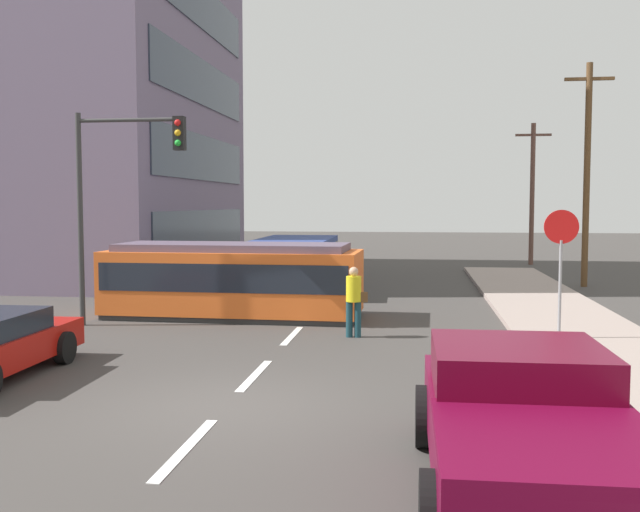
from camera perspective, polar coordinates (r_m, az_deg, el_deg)
name	(u,v)px	position (r m, az deg, el deg)	size (l,w,h in m)	color
ground_plane	(315,311)	(21.21, -0.37, -4.39)	(120.00, 120.00, 0.00)	#3E3A37
sidewalk_curb_right	(588,340)	(17.49, 20.45, -6.26)	(3.20, 36.00, 0.14)	gray
lane_stripe_0	(186,448)	(9.76, -10.55, -14.73)	(0.16, 2.40, 0.01)	silver
lane_stripe_1	(255,375)	(13.47, -5.17, -9.37)	(0.16, 2.40, 0.01)	silver
lane_stripe_2	(292,336)	(17.31, -2.22, -6.33)	(0.16, 2.40, 0.01)	silver
lane_stripe_3	(333,292)	(25.78, 1.08, -2.86)	(0.16, 2.40, 0.01)	silver
lane_stripe_4	(349,275)	(31.72, 2.31, -1.54)	(0.16, 2.40, 0.01)	silver
corner_building	(14,20)	(35.93, -23.09, 16.77)	(17.15, 14.69, 22.40)	slate
streetcar_tram	(233,279)	(20.17, -6.87, -1.82)	(7.09, 2.70, 2.06)	orange
city_bus	(296,262)	(25.44, -1.92, -0.46)	(2.63, 5.22, 1.94)	navy
pedestrian_crossing	(354,298)	(17.02, 2.70, -3.31)	(0.51, 0.36, 1.67)	#173943
pickup_truck_parked	(524,423)	(8.24, 15.85, -12.60)	(2.33, 5.02, 1.55)	#580522
parked_sedan_mid	(181,279)	(24.81, -10.94, -1.77)	(2.08, 4.33, 1.19)	beige
parked_sedan_far	(209,264)	(30.74, -8.79, -0.61)	(2.16, 4.25, 1.19)	maroon
stop_sign	(561,247)	(16.96, 18.53, 0.70)	(0.76, 0.07, 2.88)	gray
traffic_light_mast	(120,178)	(19.09, -15.58, 5.96)	(2.89, 0.33, 5.46)	#333333
utility_pole_mid	(587,171)	(29.13, 20.37, 6.33)	(1.80, 0.24, 8.41)	brown
utility_pole_far	(532,191)	(38.85, 16.45, 4.96)	(1.80, 0.24, 7.28)	brown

